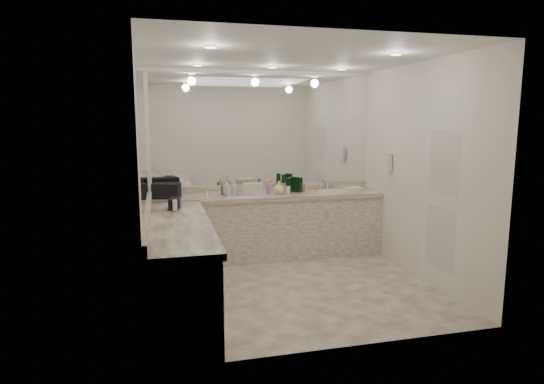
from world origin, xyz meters
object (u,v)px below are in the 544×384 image
object	(u,v)px
soap_bottle_a	(227,187)
soap_bottle_c	(279,188)
soap_bottle_b	(233,188)
cream_cosmetic_case	(253,189)
wall_phone	(388,162)
black_toiletry_bag	(167,191)
hand_towel	(354,189)
sink	(332,192)

from	to	relation	value
soap_bottle_a	soap_bottle_c	xyz separation A→B (m)	(0.71, -0.09, -0.01)
soap_bottle_b	soap_bottle_c	xyz separation A→B (m)	(0.63, -0.04, -0.01)
cream_cosmetic_case	wall_phone	bearing A→B (deg)	-8.78
black_toiletry_bag	soap_bottle_b	bearing A→B (deg)	1.00
hand_towel	soap_bottle_b	bearing A→B (deg)	-179.01
soap_bottle_a	hand_towel	bearing A→B (deg)	-0.56
sink	soap_bottle_a	world-z (taller)	soap_bottle_a
black_toiletry_bag	soap_bottle_a	world-z (taller)	soap_bottle_a
black_toiletry_bag	wall_phone	bearing A→B (deg)	-9.18
soap_bottle_a	wall_phone	bearing A→B (deg)	-14.22
hand_towel	soap_bottle_c	distance (m)	1.17
wall_phone	soap_bottle_a	bearing A→B (deg)	165.78
wall_phone	soap_bottle_c	bearing A→B (deg)	162.47
sink	wall_phone	size ratio (longest dim) A/B	1.83
wall_phone	black_toiletry_bag	bearing A→B (deg)	170.82
wall_phone	soap_bottle_a	xyz separation A→B (m)	(-2.12, 0.54, -0.34)
soap_bottle_c	soap_bottle_b	bearing A→B (deg)	176.12
soap_bottle_b	soap_bottle_c	size ratio (longest dim) A/B	1.06
hand_towel	soap_bottle_c	xyz separation A→B (m)	(-1.16, -0.07, 0.07)
black_toiletry_bag	soap_bottle_c	size ratio (longest dim) A/B	1.91
cream_cosmetic_case	hand_towel	world-z (taller)	cream_cosmetic_case
black_toiletry_bag	soap_bottle_c	xyz separation A→B (m)	(1.52, -0.03, -0.01)
black_toiletry_bag	cream_cosmetic_case	xyz separation A→B (m)	(1.16, 0.04, -0.02)
black_toiletry_bag	soap_bottle_c	world-z (taller)	black_toiletry_bag
wall_phone	cream_cosmetic_case	xyz separation A→B (m)	(-1.77, 0.51, -0.37)
wall_phone	hand_towel	world-z (taller)	wall_phone
soap_bottle_a	sink	bearing A→B (deg)	-1.43
wall_phone	black_toiletry_bag	xyz separation A→B (m)	(-2.93, 0.47, -0.35)
sink	soap_bottle_c	world-z (taller)	soap_bottle_c
soap_bottle_c	soap_bottle_a	bearing A→B (deg)	172.62
soap_bottle_b	black_toiletry_bag	bearing A→B (deg)	-179.00
black_toiletry_bag	hand_towel	bearing A→B (deg)	1.00
cream_cosmetic_case	soap_bottle_b	world-z (taller)	soap_bottle_b
sink	soap_bottle_c	size ratio (longest dim) A/B	2.42
black_toiletry_bag	soap_bottle_a	xyz separation A→B (m)	(0.81, 0.06, 0.01)
wall_phone	soap_bottle_c	distance (m)	1.52
soap_bottle_b	hand_towel	bearing A→B (deg)	0.99
wall_phone	hand_towel	xyz separation A→B (m)	(-0.25, 0.52, -0.43)
black_toiletry_bag	soap_bottle_b	distance (m)	0.89
wall_phone	soap_bottle_b	bearing A→B (deg)	166.54
soap_bottle_a	soap_bottle_c	size ratio (longest dim) A/B	1.16
soap_bottle_a	soap_bottle_b	size ratio (longest dim) A/B	1.10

